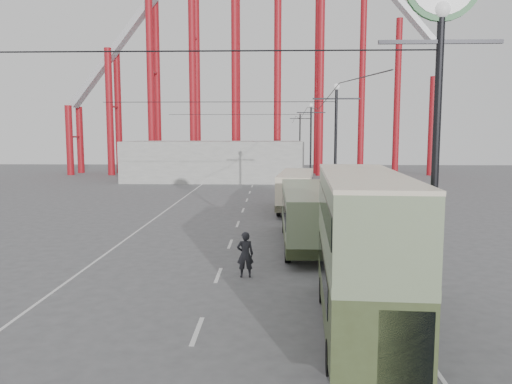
{
  "coord_description": "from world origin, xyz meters",
  "views": [
    {
      "loc": [
        1.24,
        -16.42,
        5.93
      ],
      "look_at": [
        0.44,
        8.66,
        3.0
      ],
      "focal_mm": 35.0,
      "sensor_mm": 36.0,
      "label": 1
    }
  ],
  "objects_px": {
    "lamp_post_near": "(440,59)",
    "pedestrian": "(245,254)",
    "double_decker_bus": "(362,244)",
    "single_decker_green": "(307,213)",
    "single_decker_cream": "(296,189)"
  },
  "relations": [
    {
      "from": "double_decker_bus",
      "to": "lamp_post_near",
      "type": "bearing_deg",
      "value": -30.35
    },
    {
      "from": "double_decker_bus",
      "to": "single_decker_cream",
      "type": "height_order",
      "value": "double_decker_bus"
    },
    {
      "from": "lamp_post_near",
      "to": "double_decker_bus",
      "type": "relative_size",
      "value": 1.2
    },
    {
      "from": "single_decker_green",
      "to": "pedestrian",
      "type": "distance_m",
      "value": 6.81
    },
    {
      "from": "single_decker_green",
      "to": "single_decker_cream",
      "type": "bearing_deg",
      "value": 90.22
    },
    {
      "from": "lamp_post_near",
      "to": "single_decker_cream",
      "type": "height_order",
      "value": "lamp_post_near"
    },
    {
      "from": "single_decker_cream",
      "to": "pedestrian",
      "type": "xyz_separation_m",
      "value": [
        -2.98,
        -18.37,
        -0.72
      ]
    },
    {
      "from": "pedestrian",
      "to": "single_decker_cream",
      "type": "bearing_deg",
      "value": -106.12
    },
    {
      "from": "double_decker_bus",
      "to": "single_decker_cream",
      "type": "distance_m",
      "value": 24.04
    },
    {
      "from": "lamp_post_near",
      "to": "double_decker_bus",
      "type": "bearing_deg",
      "value": 145.99
    },
    {
      "from": "single_decker_green",
      "to": "lamp_post_near",
      "type": "bearing_deg",
      "value": -78.84
    },
    {
      "from": "double_decker_bus",
      "to": "pedestrian",
      "type": "xyz_separation_m",
      "value": [
        -3.76,
        5.63,
        -1.72
      ]
    },
    {
      "from": "double_decker_bus",
      "to": "single_decker_green",
      "type": "height_order",
      "value": "double_decker_bus"
    },
    {
      "from": "lamp_post_near",
      "to": "pedestrian",
      "type": "xyz_separation_m",
      "value": [
        -5.45,
        6.78,
        -6.9
      ]
    },
    {
      "from": "double_decker_bus",
      "to": "pedestrian",
      "type": "relative_size",
      "value": 4.71
    }
  ]
}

